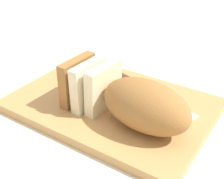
% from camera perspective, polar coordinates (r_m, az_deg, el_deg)
% --- Properties ---
extents(ground_plane, '(3.00, 3.00, 0.00)m').
position_cam_1_polar(ground_plane, '(0.71, -0.00, -3.52)').
color(ground_plane, silver).
extents(cutting_board, '(0.44, 0.31, 0.02)m').
position_cam_1_polar(cutting_board, '(0.71, -0.00, -2.82)').
color(cutting_board, tan).
rests_on(cutting_board, ground_plane).
extents(bread_loaf, '(0.29, 0.12, 0.10)m').
position_cam_1_polar(bread_loaf, '(0.61, 3.25, -1.86)').
color(bread_loaf, '#996633').
rests_on(bread_loaf, cutting_board).
extents(bread_knife, '(0.23, 0.08, 0.02)m').
position_cam_1_polar(bread_knife, '(0.75, 4.28, 0.85)').
color(bread_knife, silver).
rests_on(bread_knife, cutting_board).
extents(crumb_near_knife, '(0.01, 0.01, 0.01)m').
position_cam_1_polar(crumb_near_knife, '(0.65, -0.28, -5.10)').
color(crumb_near_knife, tan).
rests_on(crumb_near_knife, cutting_board).
extents(crumb_near_loaf, '(0.01, 0.01, 0.01)m').
position_cam_1_polar(crumb_near_loaf, '(0.70, -2.05, -2.12)').
color(crumb_near_loaf, tan).
rests_on(crumb_near_loaf, cutting_board).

